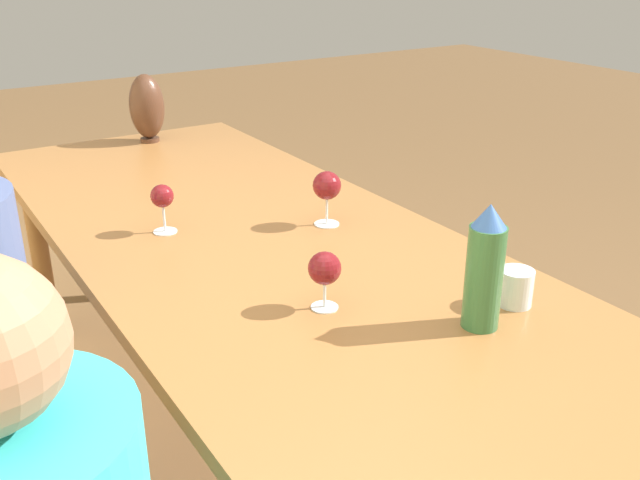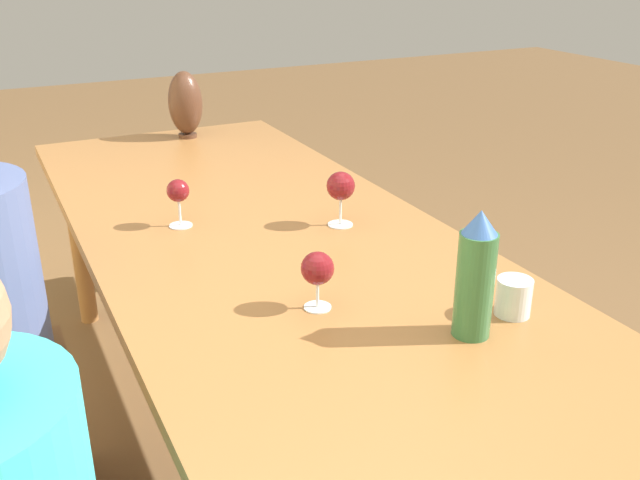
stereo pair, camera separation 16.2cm
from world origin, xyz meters
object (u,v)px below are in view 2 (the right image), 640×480
Objects in this scene: wine_glass_1 at (178,193)px; water_tumbler at (514,297)px; water_bottle at (475,276)px; vase at (185,103)px; wine_glass_3 at (341,187)px; wine_glass_0 at (317,270)px.

water_tumbler is at bearing -148.65° from wine_glass_1.
water_bottle reaches higher than vase.
wine_glass_3 is (-1.11, -0.11, -0.03)m from vase.
wine_glass_3 is at bearing -3.69° from water_bottle.
wine_glass_1 reaches higher than water_tumbler.
wine_glass_1 is (-0.92, 0.29, -0.04)m from vase.
water_bottle is 1.98× the size of wine_glass_1.
water_tumbler is 0.42m from wine_glass_0.
water_bottle is 3.27× the size of water_tumbler.
wine_glass_0 is at bearing 44.09° from water_bottle.
wine_glass_1 is (0.59, 0.13, 0.01)m from wine_glass_0.
water_bottle reaches higher than wine_glass_1.
wine_glass_1 is at bearing 64.72° from wine_glass_3.
wine_glass_0 is at bearing 173.88° from vase.
water_tumbler is at bearing -173.58° from vase.
wine_glass_0 is (-1.52, 0.16, -0.05)m from vase.
water_bottle is at bearing 176.31° from wine_glass_3.
vase reaches higher than wine_glass_0.
vase reaches higher than wine_glass_1.
wine_glass_1 is at bearing 12.46° from wine_glass_0.
water_bottle is 1.75m from vase.
water_tumbler is at bearing -120.12° from wine_glass_0.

